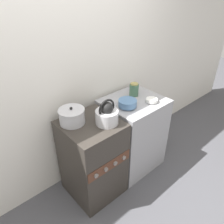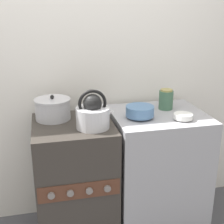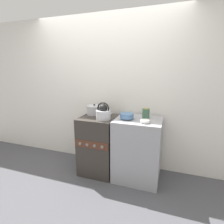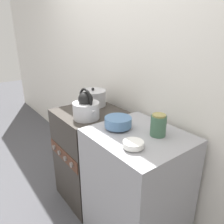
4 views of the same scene
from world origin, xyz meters
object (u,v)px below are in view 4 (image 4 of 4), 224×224
object	(u,v)px
kettle	(86,108)
cooking_pot	(93,98)
enamel_bowl	(118,122)
storage_jar	(158,125)
stove	(91,155)
small_ceramic_bowl	(133,144)

from	to	relation	value
kettle	cooking_pot	distance (m)	0.33
cooking_pot	enamel_bowl	world-z (taller)	cooking_pot
kettle	storage_jar	distance (m)	0.62
stove	storage_jar	xyz separation A→B (m)	(0.71, 0.11, 0.55)
small_ceramic_bowl	storage_jar	distance (m)	0.25
kettle	storage_jar	xyz separation A→B (m)	(0.58, 0.21, -0.00)
enamel_bowl	cooking_pot	bearing A→B (deg)	164.72
stove	small_ceramic_bowl	world-z (taller)	small_ceramic_bowl
storage_jar	cooking_pot	bearing A→B (deg)	179.04
storage_jar	enamel_bowl	bearing A→B (deg)	-149.75
kettle	small_ceramic_bowl	world-z (taller)	kettle
enamel_bowl	small_ceramic_bowl	world-z (taller)	enamel_bowl
cooking_pot	storage_jar	world-z (taller)	cooking_pot
small_ceramic_bowl	storage_jar	xyz separation A→B (m)	(-0.03, 0.25, 0.05)
storage_jar	stove	bearing A→B (deg)	-171.23
small_ceramic_bowl	cooking_pot	bearing A→B (deg)	163.10
small_ceramic_bowl	storage_jar	bearing A→B (deg)	96.13
kettle	enamel_bowl	size ratio (longest dim) A/B	1.37
enamel_bowl	small_ceramic_bowl	distance (m)	0.29
storage_jar	small_ceramic_bowl	bearing A→B (deg)	-83.87
stove	enamel_bowl	world-z (taller)	enamel_bowl
stove	enamel_bowl	xyz separation A→B (m)	(0.46, -0.04, 0.52)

